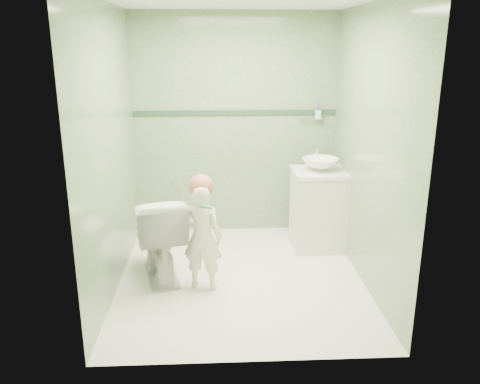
{
  "coord_description": "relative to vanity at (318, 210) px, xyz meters",
  "views": [
    {
      "loc": [
        -0.21,
        -4.1,
        2.07
      ],
      "look_at": [
        0.0,
        0.15,
        0.78
      ],
      "focal_mm": 36.82,
      "sensor_mm": 36.0,
      "label": 1
    }
  ],
  "objects": [
    {
      "name": "hair_cap",
      "position": [
        -1.18,
        -0.85,
        0.52
      ],
      "size": [
        0.21,
        0.21,
        0.21
      ],
      "primitive_type": "sphere",
      "color": "#B26646",
      "rests_on": "toddler"
    },
    {
      "name": "faucet",
      "position": [
        0.0,
        0.19,
        0.57
      ],
      "size": [
        0.03,
        0.13,
        0.18
      ],
      "color": "silver",
      "rests_on": "counter"
    },
    {
      "name": "ground",
      "position": [
        -0.84,
        -0.7,
        -0.4
      ],
      "size": [
        2.5,
        2.5,
        0.0
      ],
      "primitive_type": "plane",
      "color": "white",
      "rests_on": "ground"
    },
    {
      "name": "toilet",
      "position": [
        -1.58,
        -0.63,
        -0.0
      ],
      "size": [
        0.62,
        0.86,
        0.79
      ],
      "primitive_type": "imported",
      "rotation": [
        0.0,
        0.0,
        3.39
      ],
      "color": "white",
      "rests_on": "ground"
    },
    {
      "name": "vanity",
      "position": [
        0.0,
        0.0,
        0.0
      ],
      "size": [
        0.52,
        0.5,
        0.8
      ],
      "primitive_type": "cube",
      "color": "silver",
      "rests_on": "ground"
    },
    {
      "name": "trim_stripe",
      "position": [
        -0.84,
        0.54,
        0.95
      ],
      "size": [
        2.2,
        0.02,
        0.05
      ],
      "primitive_type": "cube",
      "color": "#294531",
      "rests_on": "room_shell"
    },
    {
      "name": "toddler",
      "position": [
        -1.18,
        -0.87,
        0.08
      ],
      "size": [
        0.4,
        0.31,
        0.96
      ],
      "primitive_type": "imported",
      "rotation": [
        0.0,
        0.0,
        2.88
      ],
      "color": "white",
      "rests_on": "ground"
    },
    {
      "name": "basin",
      "position": [
        0.0,
        0.0,
        0.49
      ],
      "size": [
        0.37,
        0.37,
        0.13
      ],
      "primitive_type": "imported",
      "color": "white",
      "rests_on": "counter"
    },
    {
      "name": "teal_toothbrush",
      "position": [
        -1.14,
        -1.01,
        0.4
      ],
      "size": [
        0.11,
        0.14,
        0.08
      ],
      "color": "#038064",
      "rests_on": "toddler"
    },
    {
      "name": "cup_holder",
      "position": [
        0.05,
        0.48,
        0.93
      ],
      "size": [
        0.26,
        0.07,
        0.21
      ],
      "color": "silver",
      "rests_on": "room_shell"
    },
    {
      "name": "counter",
      "position": [
        0.0,
        0.0,
        0.41
      ],
      "size": [
        0.54,
        0.52,
        0.04
      ],
      "primitive_type": "cube",
      "color": "white",
      "rests_on": "vanity"
    },
    {
      "name": "room_shell",
      "position": [
        -0.84,
        -0.7,
        0.8
      ],
      "size": [
        2.5,
        2.54,
        2.4
      ],
      "color": "#6A8B63",
      "rests_on": "ground"
    }
  ]
}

